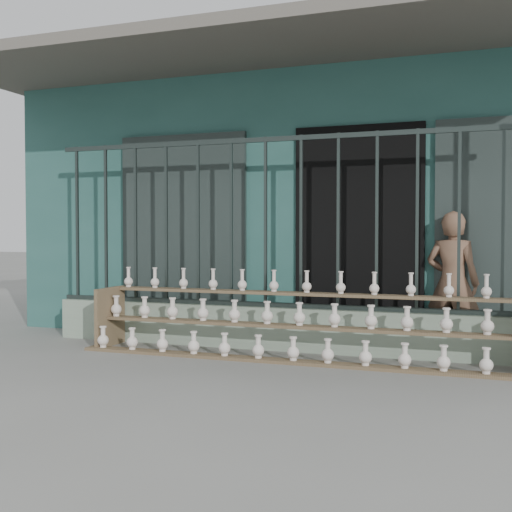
% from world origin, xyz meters
% --- Properties ---
extents(ground, '(60.00, 60.00, 0.00)m').
position_xyz_m(ground, '(0.00, 0.00, 0.00)').
color(ground, slate).
extents(workshop_building, '(7.40, 6.60, 3.21)m').
position_xyz_m(workshop_building, '(0.00, 4.23, 1.62)').
color(workshop_building, '#28554F').
rests_on(workshop_building, ground).
extents(parapet_wall, '(5.00, 0.20, 0.45)m').
position_xyz_m(parapet_wall, '(0.00, 1.30, 0.23)').
color(parapet_wall, gray).
rests_on(parapet_wall, ground).
extents(security_fence, '(5.00, 0.04, 1.80)m').
position_xyz_m(security_fence, '(-0.00, 1.30, 1.35)').
color(security_fence, '#283330').
rests_on(security_fence, parapet_wall).
extents(shelf_rack, '(4.50, 0.68, 0.85)m').
position_xyz_m(shelf_rack, '(0.49, 0.88, 0.36)').
color(shelf_rack, brown).
rests_on(shelf_rack, ground).
extents(elderly_woman, '(0.60, 0.46, 1.45)m').
position_xyz_m(elderly_woman, '(1.89, 1.65, 0.73)').
color(elderly_woman, brown).
rests_on(elderly_woman, ground).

